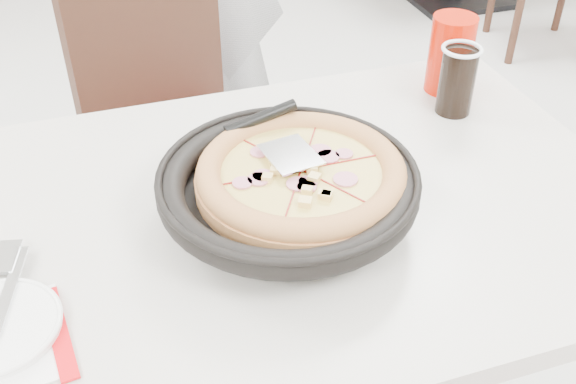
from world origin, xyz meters
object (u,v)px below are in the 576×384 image
object	(u,v)px
pizza	(301,181)
pizza_pan	(288,196)
cola_glass	(457,82)
red_cup	(450,54)
chair_far	(197,154)
main_table	(280,352)

from	to	relation	value
pizza	pizza_pan	bearing A→B (deg)	-160.51
cola_glass	red_cup	size ratio (longest dim) A/B	0.81
chair_far	pizza	bearing A→B (deg)	73.65
chair_far	cola_glass	xyz separation A→B (m)	(0.45, -0.42, 0.34)
main_table	pizza_pan	size ratio (longest dim) A/B	3.38
pizza	cola_glass	xyz separation A→B (m)	(0.39, 0.21, 0.00)
chair_far	red_cup	size ratio (longest dim) A/B	5.94
pizza_pan	cola_glass	size ratio (longest dim) A/B	2.73
cola_glass	main_table	bearing A→B (deg)	-156.82
main_table	pizza_pan	bearing A→B (deg)	-83.46
main_table	red_cup	bearing A→B (deg)	30.49
pizza_pan	red_cup	xyz separation A→B (m)	(0.45, 0.30, 0.04)
chair_far	main_table	bearing A→B (deg)	71.16
pizza_pan	cola_glass	world-z (taller)	cola_glass
chair_far	pizza	size ratio (longest dim) A/B	2.84
pizza_pan	pizza	size ratio (longest dim) A/B	1.06
main_table	red_cup	distance (m)	0.70
chair_far	pizza_pan	distance (m)	0.71
main_table	pizza	distance (m)	0.44
main_table	red_cup	xyz separation A→B (m)	(0.45, 0.27, 0.45)
cola_glass	red_cup	distance (m)	0.09
pizza_pan	red_cup	size ratio (longest dim) A/B	2.22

